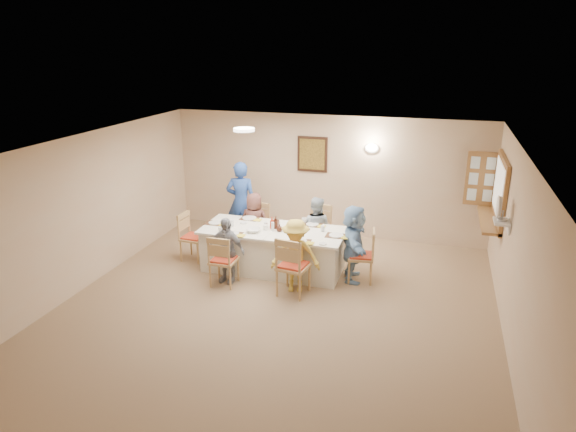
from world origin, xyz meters
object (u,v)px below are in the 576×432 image
(serving_hatch, at_px, (500,191))
(chair_front_right, at_px, (293,265))
(chair_front_left, at_px, (224,259))
(diner_right_end, at_px, (354,243))
(dining_table, at_px, (273,250))
(caregiver, at_px, (241,202))
(diner_back_left, at_px, (254,223))
(chair_back_left, at_px, (257,227))
(chair_right_end, at_px, (361,255))
(chair_left_end, at_px, (194,237))
(diner_back_right, at_px, (316,228))
(desk_fan, at_px, (501,212))
(diner_front_right, at_px, (295,256))
(chair_back_right, at_px, (317,232))
(diner_front_left, at_px, (226,250))
(condiment_ketchup, at_px, (272,223))

(serving_hatch, distance_m, chair_front_right, 3.69)
(chair_front_left, bearing_deg, diner_right_end, -158.80)
(dining_table, bearing_deg, caregiver, 132.40)
(diner_back_left, bearing_deg, chair_back_left, -89.54)
(serving_hatch, relative_size, chair_front_right, 1.50)
(chair_right_end, bearing_deg, diner_right_end, -97.97)
(chair_left_end, bearing_deg, serving_hatch, -75.37)
(chair_left_end, bearing_deg, diner_back_right, -68.11)
(chair_front_left, relative_size, chair_front_right, 0.90)
(serving_hatch, bearing_deg, chair_left_end, -169.71)
(dining_table, distance_m, chair_right_end, 1.55)
(dining_table, relative_size, caregiver, 1.52)
(desk_fan, relative_size, chair_front_left, 0.33)
(desk_fan, relative_size, caregiver, 0.18)
(desk_fan, distance_m, caregiver, 4.94)
(desk_fan, distance_m, diner_front_right, 3.14)
(desk_fan, bearing_deg, dining_table, 173.67)
(chair_front_left, bearing_deg, dining_table, -127.28)
(diner_front_right, bearing_deg, chair_back_right, 78.24)
(serving_hatch, height_order, caregiver, serving_hatch)
(desk_fan, height_order, caregiver, desk_fan)
(serving_hatch, distance_m, diner_front_right, 3.61)
(desk_fan, distance_m, diner_front_left, 4.31)
(diner_back_left, bearing_deg, diner_right_end, 161.85)
(serving_hatch, relative_size, chair_right_end, 1.63)
(chair_right_end, bearing_deg, caregiver, -121.83)
(chair_front_left, xyz_separation_m, diner_front_right, (1.20, 0.12, 0.16))
(chair_back_right, height_order, chair_left_end, chair_back_right)
(serving_hatch, bearing_deg, chair_front_left, -157.81)
(diner_back_right, xyz_separation_m, diner_front_right, (-0.00, -1.36, 0.01))
(diner_back_left, bearing_deg, serving_hatch, -175.91)
(serving_hatch, xyz_separation_m, chair_right_end, (-2.15, -0.95, -1.04))
(chair_back_right, bearing_deg, serving_hatch, 9.54)
(diner_front_left, bearing_deg, caregiver, 110.42)
(dining_table, xyz_separation_m, chair_right_end, (1.55, 0.00, 0.08))
(desk_fan, bearing_deg, diner_back_left, 165.56)
(diner_right_end, relative_size, condiment_ketchup, 6.18)
(desk_fan, height_order, chair_back_left, desk_fan)
(chair_front_right, bearing_deg, chair_right_end, -131.79)
(caregiver, bearing_deg, condiment_ketchup, 123.25)
(serving_hatch, xyz_separation_m, chair_back_left, (-4.30, -0.15, -1.04))
(chair_back_left, xyz_separation_m, diner_front_left, (0.00, -1.48, 0.11))
(desk_fan, xyz_separation_m, chair_right_end, (-2.04, 0.40, -1.09))
(serving_hatch, height_order, chair_right_end, serving_hatch)
(chair_front_right, distance_m, condiment_ketchup, 1.11)
(chair_back_right, height_order, chair_front_left, chair_back_right)
(desk_fan, relative_size, condiment_ketchup, 1.40)
(serving_hatch, relative_size, diner_back_right, 1.25)
(chair_right_end, bearing_deg, chair_left_end, -97.97)
(chair_back_left, relative_size, diner_back_left, 0.77)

